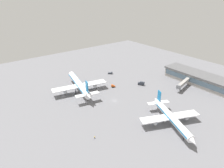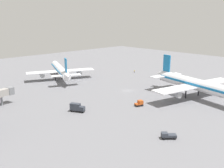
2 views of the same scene
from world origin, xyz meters
The scene contains 9 objects.
ground centered at (0.00, 0.00, 0.00)m, with size 288.00×288.00×0.00m, color slate.
terminal_building centered at (-21.60, -77.94, 4.86)m, with size 61.78×18.32×9.53m.
airplane_at_gate centered at (30.09, 12.79, 6.15)m, with size 55.16×44.87×16.93m.
airplane_taxiing centered at (-44.38, -8.97, 5.28)m, with size 45.13×37.37×14.52m.
pushback_tractor centered at (43.93, -30.09, 0.97)m, with size 4.34×4.55×1.90m.
baggage_tug centered at (18.77, -13.29, 1.16)m, with size 3.05×3.64×2.30m.
catering_truck centered at (6.71, -35.56, 1.70)m, with size 5.83×4.33×3.30m.
ground_crew_worker centered at (-26.48, 35.13, 0.85)m, with size 0.45×0.57×1.67m.
jet_bridge centered at (-19.42, -58.62, 5.14)m, with size 7.85×23.51×6.74m.
Camera 1 is at (-101.42, 81.14, 75.03)m, focal length 31.80 mm.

